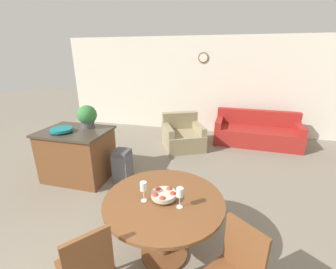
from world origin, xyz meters
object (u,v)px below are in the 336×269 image
(dining_table, at_px, (164,212))
(trash_bin, at_px, (123,166))
(potted_plant, at_px, (87,116))
(dining_chair_near_left, at_px, (87,266))
(armchair, at_px, (182,136))
(wine_glass_left, at_px, (143,187))
(kitchen_island, at_px, (78,154))
(fruit_bowl, at_px, (164,195))
(teal_bowl, at_px, (61,130))
(couch, at_px, (256,133))
(wine_glass_right, at_px, (180,193))

(dining_table, relative_size, trash_bin, 2.12)
(potted_plant, bearing_deg, dining_chair_near_left, -58.33)
(dining_chair_near_left, bearing_deg, armchair, 37.30)
(wine_glass_left, xyz_separation_m, trash_bin, (-0.97, 1.46, -0.62))
(potted_plant, bearing_deg, dining_table, -39.05)
(dining_chair_near_left, height_order, potted_plant, potted_plant)
(dining_table, bearing_deg, trash_bin, 130.27)
(kitchen_island, height_order, potted_plant, potted_plant)
(fruit_bowl, xyz_separation_m, trash_bin, (-1.16, 1.37, -0.51))
(fruit_bowl, xyz_separation_m, teal_bowl, (-2.16, 1.16, 0.16))
(fruit_bowl, distance_m, armchair, 3.32)
(fruit_bowl, bearing_deg, couch, 70.83)
(dining_table, height_order, wine_glass_right, wine_glass_right)
(kitchen_island, bearing_deg, teal_bowl, -133.90)
(fruit_bowl, height_order, wine_glass_right, wine_glass_right)
(dining_table, distance_m, fruit_bowl, 0.23)
(wine_glass_right, bearing_deg, dining_chair_near_left, -135.97)
(teal_bowl, distance_m, couch, 4.59)
(dining_chair_near_left, distance_m, wine_glass_right, 1.02)
(fruit_bowl, relative_size, potted_plant, 0.65)
(dining_chair_near_left, height_order, kitchen_island, kitchen_island)
(potted_plant, bearing_deg, teal_bowl, -130.38)
(fruit_bowl, bearing_deg, dining_table, -5.42)
(dining_chair_near_left, relative_size, trash_bin, 1.52)
(wine_glass_right, bearing_deg, wine_glass_left, 178.72)
(wine_glass_right, bearing_deg, couch, 73.65)
(wine_glass_right, height_order, trash_bin, wine_glass_right)
(dining_chair_near_left, relative_size, armchair, 0.74)
(trash_bin, xyz_separation_m, couch, (2.55, 2.61, -0.02))
(wine_glass_right, xyz_separation_m, teal_bowl, (-2.35, 1.25, 0.05))
(kitchen_island, bearing_deg, fruit_bowl, -32.88)
(dining_table, relative_size, armchair, 1.03)
(wine_glass_right, relative_size, trash_bin, 0.37)
(dining_chair_near_left, bearing_deg, potted_plant, 69.69)
(wine_glass_right, relative_size, couch, 0.10)
(trash_bin, bearing_deg, potted_plant, 168.93)
(potted_plant, bearing_deg, wine_glass_right, -37.96)
(wine_glass_right, bearing_deg, dining_table, 154.52)
(wine_glass_left, relative_size, trash_bin, 0.37)
(teal_bowl, height_order, couch, teal_bowl)
(fruit_bowl, height_order, kitchen_island, kitchen_island)
(potted_plant, height_order, couch, potted_plant)
(wine_glass_left, height_order, kitchen_island, wine_glass_left)
(wine_glass_right, distance_m, teal_bowl, 2.66)
(kitchen_island, xyz_separation_m, trash_bin, (0.86, 0.07, -0.17))
(kitchen_island, xyz_separation_m, teal_bowl, (-0.14, -0.15, 0.51))
(trash_bin, relative_size, couch, 0.29)
(dining_table, height_order, couch, couch)
(potted_plant, height_order, armchair, potted_plant)
(dining_table, distance_m, armchair, 3.30)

